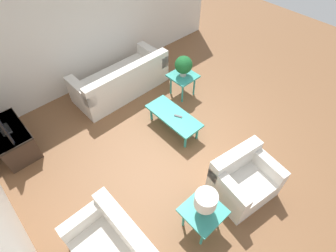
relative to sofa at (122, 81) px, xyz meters
name	(u,v)px	position (x,y,z in m)	size (l,w,h in m)	color
ground_plane	(185,146)	(-2.17, 0.08, -0.31)	(14.00, 14.00, 0.00)	brown
wall_right	(89,25)	(0.89, 0.08, 1.04)	(0.12, 7.20, 2.70)	silver
sofa	(122,81)	(0.00, 0.00, 0.00)	(0.97, 2.19, 0.82)	silver
armchair	(243,180)	(-3.47, 0.06, 0.02)	(0.92, 1.06, 0.81)	silver
coffee_table	(174,117)	(-1.67, -0.07, 0.04)	(1.20, 0.50, 0.39)	teal
side_table_plant	(183,78)	(-1.02, -0.97, 0.16)	(0.56, 0.56, 0.54)	teal
side_table_lamp	(203,213)	(-3.45, 1.02, 0.16)	(0.56, 0.56, 0.54)	teal
tv_stand_chest	(12,139)	(-0.04, 2.54, 0.00)	(1.03, 0.60, 0.57)	#38281E
potted_plant	(184,65)	(-1.02, -0.97, 0.51)	(0.39, 0.39, 0.47)	#B2ADA3
table_lamp	(206,201)	(-3.45, 1.02, 0.54)	(0.31, 0.31, 0.44)	red
remote_control	(178,116)	(-1.76, -0.11, 0.09)	(0.16, 0.11, 0.02)	#4C4C51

